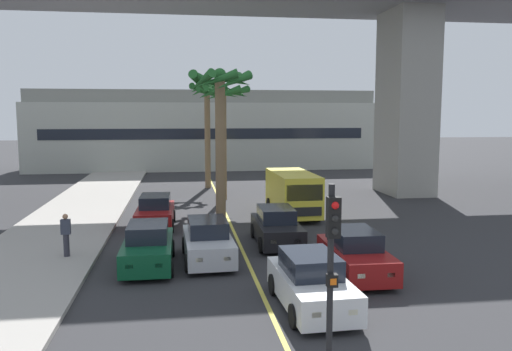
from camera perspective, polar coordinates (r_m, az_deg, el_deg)
sidewalk_left at (r=20.13m, az=-24.41°, el=-9.44°), size 4.80×80.00×0.15m
lane_stripe_center at (r=27.22m, az=-3.02°, el=-4.84°), size 0.14×56.00×0.01m
pier_building_backdrop at (r=53.37m, az=-5.67°, el=4.95°), size 33.68×8.04×7.71m
car_queue_front at (r=18.29m, az=10.78°, el=-8.46°), size 1.90×4.14×1.56m
car_queue_second at (r=19.73m, az=-5.27°, el=-7.23°), size 1.94×4.15×1.56m
car_queue_third at (r=22.10m, az=2.25°, el=-5.68°), size 1.88×4.12×1.56m
car_queue_fourth at (r=19.31m, az=-11.71°, el=-7.66°), size 1.84×4.10×1.56m
car_queue_fifth at (r=15.15m, az=6.02°, el=-11.61°), size 1.95×4.16×1.56m
car_queue_sixth at (r=25.76m, az=-10.94°, el=-4.01°), size 1.89×4.13×1.56m
delivery_van at (r=27.96m, az=4.02°, el=-1.87°), size 2.22×5.28×2.36m
traffic_light_median_near at (r=9.98m, az=8.25°, el=-9.47°), size 0.24×0.37×4.20m
palm_tree_near_median at (r=24.63m, az=-3.94°, el=7.44°), size 3.18×3.19×7.58m
palm_tree_mid_median at (r=38.48m, az=-5.34°, el=7.84°), size 2.75×2.75×7.78m
palm_tree_far_median at (r=33.16m, az=-3.62°, el=7.84°), size 3.45×3.46×7.33m
pedestrian_far_along at (r=20.91m, az=-20.05°, el=-6.04°), size 0.34×0.22×1.62m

